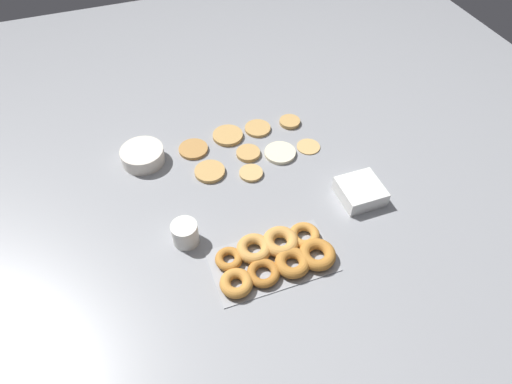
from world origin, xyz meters
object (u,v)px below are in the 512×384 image
pancake_0 (258,128)px  batter_bowl (143,156)px  pancake_2 (280,153)px  pancake_6 (228,136)px  pancake_7 (251,173)px  pancake_8 (308,146)px  paper_cup (185,233)px  container_stack (360,191)px  pancake_3 (248,153)px  pancake_1 (210,172)px  donut_tray (277,256)px  pancake_4 (193,149)px  pancake_5 (290,122)px

pancake_0 → batter_bowl: (-0.46, -0.02, 0.02)m
pancake_2 → pancake_6: 0.22m
pancake_7 → pancake_8: (0.26, 0.06, -0.00)m
pancake_6 → paper_cup: size_ratio=1.41×
batter_bowl → container_stack: bearing=-32.8°
pancake_0 → pancake_3: bearing=-123.8°
pancake_1 → donut_tray: (0.09, -0.43, 0.01)m
pancake_1 → pancake_7: pancake_1 is taller
pancake_1 → paper_cup: paper_cup is taller
donut_tray → pancake_0: bearing=75.3°
pancake_1 → container_stack: size_ratio=0.78×
pancake_0 → donut_tray: (-0.16, -0.60, 0.01)m
pancake_4 → pancake_8: bearing=-17.5°
pancake_1 → pancake_5: same height
pancake_3 → batter_bowl: 0.39m
pancake_4 → pancake_5: 0.41m
pancake_4 → pancake_7: same height
pancake_5 → pancake_7: bearing=-138.1°
pancake_2 → pancake_1: bearing=-179.0°
pancake_3 → pancake_7: 0.10m
pancake_6 → donut_tray: bearing=-93.1°
pancake_6 → pancake_7: size_ratio=1.38×
pancake_3 → pancake_4: size_ratio=0.81×
container_stack → paper_cup: size_ratio=1.70×
pancake_0 → pancake_5: size_ratio=1.23×
pancake_3 → pancake_8: bearing=-9.5°
paper_cup → batter_bowl: bearing=98.3°
donut_tray → batter_bowl: size_ratio=2.38×
pancake_4 → pancake_2: bearing=-23.7°
pancake_1 → pancake_7: size_ratio=1.29×
pancake_1 → pancake_4: 0.14m
batter_bowl → paper_cup: (0.06, -0.41, 0.01)m
pancake_3 → pancake_8: (0.23, -0.04, -0.00)m
pancake_1 → pancake_3: bearing=15.2°
pancake_6 → paper_cup: bearing=-122.4°
pancake_3 → pancake_5: (0.22, 0.12, 0.00)m
pancake_2 → pancake_8: pancake_2 is taller
pancake_7 → pancake_3: bearing=76.4°
pancake_7 → paper_cup: paper_cup is taller
pancake_2 → paper_cup: bearing=-147.8°
pancake_6 → container_stack: size_ratio=0.83×
pancake_2 → container_stack: bearing=-58.8°
pancake_0 → pancake_6: bearing=-179.1°
pancake_8 → paper_cup: 0.61m
pancake_3 → pancake_5: bearing=28.2°
pancake_2 → pancake_5: 0.19m
pancake_8 → container_stack: 0.30m
pancake_0 → pancake_1: size_ratio=0.92×
pancake_6 → pancake_7: 0.22m
paper_cup → pancake_7: bearing=35.6°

